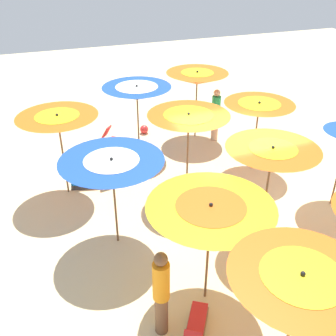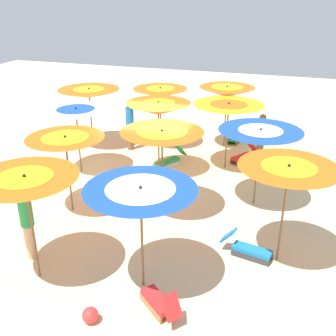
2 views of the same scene
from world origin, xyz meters
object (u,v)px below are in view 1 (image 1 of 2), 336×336
at_px(lounger_1, 274,253).
at_px(lounger_3, 196,327).
at_px(beach_umbrella_2, 210,214).
at_px(beach_umbrella_5, 188,120).
at_px(beach_umbrella_1, 112,169).
at_px(beachgoer_2, 161,292).
at_px(beachgoer_1, 216,114).
at_px(beach_umbrella_0, 58,122).
at_px(beach_umbrella_6, 272,156).
at_px(beach_umbrella_9, 259,109).
at_px(lounger_4, 118,140).
at_px(beach_umbrella_3, 300,284).
at_px(beach_umbrella_8, 197,78).
at_px(beach_umbrella_4, 137,93).
at_px(lounger_2, 90,180).
at_px(beach_ball, 144,129).

distance_m(lounger_1, lounger_3, 2.67).
xyz_separation_m(beach_umbrella_2, beach_umbrella_5, (3.61, -1.06, 0.16)).
relative_size(beach_umbrella_1, beachgoer_2, 1.21).
xyz_separation_m(beach_umbrella_2, beachgoer_1, (6.43, -3.27, -1.08)).
xyz_separation_m(beach_umbrella_0, beach_umbrella_5, (-1.18, -3.16, 0.09)).
distance_m(beach_umbrella_1, beach_umbrella_5, 2.70).
height_order(beach_umbrella_6, beach_umbrella_9, beach_umbrella_6).
relative_size(beach_umbrella_2, lounger_4, 2.23).
bearing_deg(beachgoer_1, lounger_4, 128.66).
bearing_deg(beach_umbrella_9, beach_umbrella_3, 153.50).
xyz_separation_m(beachgoer_1, beachgoer_2, (-6.89, 4.35, 0.00)).
xyz_separation_m(beach_umbrella_3, beach_umbrella_5, (5.60, -0.64, 0.06)).
height_order(beach_umbrella_2, lounger_3, beach_umbrella_2).
xyz_separation_m(beach_umbrella_1, beach_umbrella_8, (4.69, -4.00, 0.16)).
height_order(beach_umbrella_8, lounger_4, beach_umbrella_8).
bearing_deg(beach_umbrella_1, beach_umbrella_4, -22.40).
relative_size(lounger_1, beachgoer_2, 0.69).
relative_size(beach_umbrella_9, lounger_2, 1.77).
bearing_deg(lounger_4, beach_umbrella_6, -30.45).
distance_m(beach_umbrella_0, beach_umbrella_6, 5.44).
distance_m(beach_umbrella_0, beach_ball, 4.79).
height_order(beachgoer_1, beachgoer_2, beachgoer_2).
bearing_deg(beach_umbrella_6, beach_umbrella_4, 15.61).
height_order(beach_umbrella_5, lounger_1, beach_umbrella_5).
distance_m(beach_umbrella_4, beachgoer_2, 7.24).
bearing_deg(beachgoer_2, lounger_1, -82.90).
bearing_deg(lounger_2, beach_umbrella_4, -127.49).
xyz_separation_m(beach_umbrella_2, beachgoer_2, (-0.46, 1.08, -1.08)).
height_order(beach_umbrella_5, beach_ball, beach_umbrella_5).
relative_size(beach_umbrella_5, beachgoer_1, 1.31).
bearing_deg(beach_umbrella_0, beach_umbrella_3, -159.63).
xyz_separation_m(beach_umbrella_4, beach_umbrella_6, (-5.32, -1.49, 0.20)).
bearing_deg(beach_umbrella_5, beach_umbrella_4, 10.77).
relative_size(lounger_4, beachgoer_2, 0.55).
bearing_deg(beachgoer_2, beach_umbrella_3, -145.30).
relative_size(beach_umbrella_0, beach_umbrella_6, 0.96).
relative_size(beach_umbrella_6, beachgoer_1, 1.34).
distance_m(beach_umbrella_5, beach_umbrella_8, 3.73).
distance_m(lounger_4, beachgoer_2, 7.71).
bearing_deg(beachgoer_1, beach_ball, 108.95).
distance_m(beach_umbrella_4, beach_ball, 2.35).
relative_size(beachgoer_1, beachgoer_2, 1.00).
height_order(beach_umbrella_8, lounger_3, beach_umbrella_8).
distance_m(beach_umbrella_6, beach_umbrella_9, 3.37).
bearing_deg(beach_umbrella_0, beach_umbrella_4, -56.33).
bearing_deg(beach_umbrella_3, beach_umbrella_6, -26.20).
height_order(beach_umbrella_8, beachgoer_2, beach_umbrella_8).
bearing_deg(beach_umbrella_6, beach_ball, 8.01).
bearing_deg(beach_umbrella_8, beachgoer_2, 152.70).
distance_m(beach_umbrella_4, beach_umbrella_9, 3.80).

